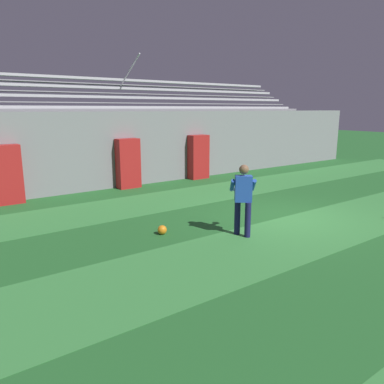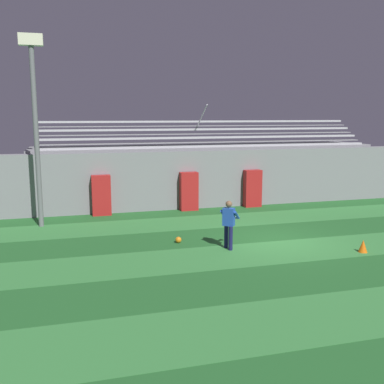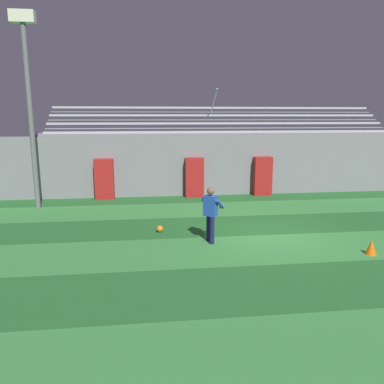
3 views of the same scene
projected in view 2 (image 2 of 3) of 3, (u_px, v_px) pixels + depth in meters
ground_plane at (274, 241)px, 16.28m from camera, size 80.00×80.00×0.00m
turf_stripe_mid at (291, 250)px, 15.08m from camera, size 28.00×2.37×0.01m
turf_stripe_far at (239, 219)px, 19.59m from camera, size 28.00×2.37×0.01m
back_wall at (218, 178)px, 22.22m from camera, size 24.00×0.60×2.80m
padding_pillar_gate_left at (189, 191)px, 21.35m from camera, size 0.84×0.44×1.83m
padding_pillar_gate_right at (252, 188)px, 22.20m from camera, size 0.84×0.44×1.83m
padding_pillar_far_left at (101, 195)px, 20.29m from camera, size 0.84×0.44×1.83m
bleacher_stand at (206, 172)px, 24.10m from camera, size 18.00×3.35×5.03m
floodlight_pole at (35, 107)px, 17.57m from camera, size 0.90×0.36×7.56m
goalkeeper at (229, 222)px, 15.13m from camera, size 0.74×0.73×1.67m
soccer_ball at (178, 240)px, 15.98m from camera, size 0.22×0.22×0.22m
traffic_cone at (363, 246)px, 14.87m from camera, size 0.30×0.30×0.42m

